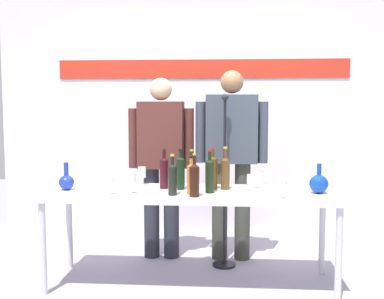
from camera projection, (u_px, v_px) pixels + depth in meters
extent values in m
plane|color=#9A97A9|center=(191.00, 283.00, 3.75)|extent=(10.00, 10.00, 0.00)
cube|color=silver|center=(202.00, 96.00, 5.17)|extent=(4.44, 0.10, 3.00)
cube|color=red|center=(202.00, 69.00, 5.09)|extent=(3.11, 0.01, 0.20)
cube|color=white|center=(191.00, 194.00, 3.68)|extent=(2.25, 0.69, 0.04)
cylinder|color=silver|center=(43.00, 249.00, 3.50)|extent=(0.05, 0.05, 0.70)
cylinder|color=silver|center=(339.00, 255.00, 3.34)|extent=(0.05, 0.05, 0.70)
cylinder|color=silver|center=(69.00, 228.00, 4.09)|extent=(0.05, 0.05, 0.70)
cylinder|color=silver|center=(322.00, 233.00, 3.93)|extent=(0.05, 0.05, 0.70)
sphere|color=#1D3498|center=(66.00, 182.00, 3.73)|extent=(0.12, 0.12, 0.12)
cylinder|color=#1D3498|center=(66.00, 169.00, 3.72)|extent=(0.04, 0.04, 0.11)
sphere|color=#103A9B|center=(319.00, 184.00, 3.58)|extent=(0.14, 0.14, 0.14)
cylinder|color=#103A9B|center=(319.00, 170.00, 3.57)|extent=(0.03, 0.03, 0.09)
cylinder|color=#252730|center=(152.00, 213.00, 4.38)|extent=(0.14, 0.14, 0.83)
cylinder|color=#252730|center=(171.00, 213.00, 4.36)|extent=(0.14, 0.14, 0.83)
cube|color=#4E2622|center=(161.00, 135.00, 4.30)|extent=(0.41, 0.22, 0.60)
cylinder|color=#4E2622|center=(133.00, 138.00, 4.32)|extent=(0.09, 0.09, 0.54)
cylinder|color=#4E2622|center=(189.00, 138.00, 4.29)|extent=(0.09, 0.09, 0.54)
sphere|color=#D6B58C|center=(161.00, 89.00, 4.26)|extent=(0.20, 0.20, 0.20)
cylinder|color=#393B31|center=(220.00, 211.00, 4.33)|extent=(0.14, 0.14, 0.88)
cylinder|color=#393B31|center=(242.00, 211.00, 4.31)|extent=(0.14, 0.14, 0.88)
cube|color=#3A434E|center=(232.00, 129.00, 4.25)|extent=(0.46, 0.22, 0.61)
cylinder|color=#3A434E|center=(201.00, 132.00, 4.27)|extent=(0.09, 0.09, 0.55)
cylinder|color=#3A434E|center=(263.00, 132.00, 4.23)|extent=(0.09, 0.09, 0.55)
sphere|color=#9A6D4A|center=(232.00, 82.00, 4.21)|extent=(0.20, 0.20, 0.20)
cylinder|color=#C86529|center=(191.00, 180.00, 3.55)|extent=(0.07, 0.07, 0.21)
cone|color=#C86529|center=(191.00, 165.00, 3.54)|extent=(0.07, 0.07, 0.03)
cylinder|color=#C86529|center=(191.00, 162.00, 3.53)|extent=(0.03, 0.03, 0.06)
cylinder|color=black|center=(191.00, 157.00, 3.53)|extent=(0.03, 0.03, 0.02)
cylinder|color=black|center=(180.00, 174.00, 3.75)|extent=(0.07, 0.07, 0.24)
cone|color=black|center=(180.00, 158.00, 3.74)|extent=(0.07, 0.07, 0.03)
cylinder|color=black|center=(180.00, 155.00, 3.73)|extent=(0.03, 0.03, 0.06)
cylinder|color=black|center=(180.00, 150.00, 3.73)|extent=(0.03, 0.03, 0.02)
cylinder|color=#193117|center=(192.00, 173.00, 3.92)|extent=(0.07, 0.07, 0.21)
cone|color=#193117|center=(192.00, 159.00, 3.91)|extent=(0.07, 0.07, 0.03)
cylinder|color=#193117|center=(192.00, 156.00, 3.91)|extent=(0.03, 0.03, 0.08)
cylinder|color=gold|center=(192.00, 150.00, 3.91)|extent=(0.03, 0.03, 0.02)
cylinder|color=black|center=(210.00, 178.00, 3.60)|extent=(0.07, 0.07, 0.23)
cone|color=black|center=(210.00, 161.00, 3.59)|extent=(0.07, 0.07, 0.03)
cylinder|color=black|center=(210.00, 157.00, 3.58)|extent=(0.02, 0.02, 0.08)
cylinder|color=#AC1719|center=(210.00, 151.00, 3.58)|extent=(0.03, 0.03, 0.02)
cylinder|color=#360E17|center=(164.00, 174.00, 3.79)|extent=(0.07, 0.07, 0.23)
cone|color=#360E17|center=(164.00, 159.00, 3.77)|extent=(0.07, 0.07, 0.03)
cylinder|color=#360E17|center=(164.00, 156.00, 3.77)|extent=(0.03, 0.03, 0.07)
cylinder|color=black|center=(164.00, 150.00, 3.77)|extent=(0.03, 0.03, 0.02)
cylinder|color=#503719|center=(225.00, 175.00, 3.75)|extent=(0.07, 0.07, 0.23)
cone|color=#503719|center=(225.00, 159.00, 3.74)|extent=(0.07, 0.07, 0.03)
cylinder|color=#503719|center=(225.00, 154.00, 3.73)|extent=(0.03, 0.03, 0.09)
cylinder|color=gold|center=(225.00, 148.00, 3.73)|extent=(0.03, 0.03, 0.02)
cylinder|color=black|center=(194.00, 182.00, 3.45)|extent=(0.07, 0.07, 0.22)
cone|color=black|center=(194.00, 165.00, 3.44)|extent=(0.07, 0.07, 0.03)
cylinder|color=black|center=(194.00, 161.00, 3.43)|extent=(0.02, 0.02, 0.08)
cylinder|color=gold|center=(194.00, 154.00, 3.43)|extent=(0.03, 0.03, 0.02)
cylinder|color=black|center=(172.00, 181.00, 3.51)|extent=(0.07, 0.07, 0.21)
cone|color=black|center=(172.00, 165.00, 3.50)|extent=(0.07, 0.07, 0.03)
cylinder|color=black|center=(172.00, 161.00, 3.49)|extent=(0.03, 0.03, 0.08)
cylinder|color=gold|center=(172.00, 155.00, 3.49)|extent=(0.03, 0.03, 0.02)
cylinder|color=#4B2F0A|center=(213.00, 174.00, 3.76)|extent=(0.07, 0.07, 0.24)
cone|color=#4B2F0A|center=(213.00, 157.00, 3.74)|extent=(0.07, 0.07, 0.03)
cylinder|color=#4B2F0A|center=(213.00, 154.00, 3.74)|extent=(0.02, 0.02, 0.08)
cylinder|color=#A91D22|center=(213.00, 148.00, 3.74)|extent=(0.03, 0.03, 0.02)
cylinder|color=white|center=(110.00, 195.00, 3.53)|extent=(0.06, 0.06, 0.00)
cylinder|color=white|center=(110.00, 191.00, 3.52)|extent=(0.01, 0.01, 0.06)
cylinder|color=white|center=(110.00, 182.00, 3.52)|extent=(0.07, 0.07, 0.07)
cylinder|color=white|center=(132.00, 193.00, 3.59)|extent=(0.06, 0.06, 0.00)
cylinder|color=white|center=(132.00, 189.00, 3.58)|extent=(0.01, 0.01, 0.07)
cylinder|color=white|center=(132.00, 179.00, 3.58)|extent=(0.06, 0.06, 0.08)
cylinder|color=white|center=(142.00, 184.00, 3.98)|extent=(0.06, 0.06, 0.00)
cylinder|color=white|center=(142.00, 181.00, 3.98)|extent=(0.01, 0.01, 0.06)
cylinder|color=white|center=(142.00, 172.00, 3.98)|extent=(0.07, 0.07, 0.09)
cylinder|color=white|center=(280.00, 188.00, 3.82)|extent=(0.05, 0.05, 0.00)
cylinder|color=white|center=(280.00, 183.00, 3.82)|extent=(0.01, 0.01, 0.07)
cylinder|color=white|center=(280.00, 174.00, 3.81)|extent=(0.06, 0.06, 0.09)
cylinder|color=white|center=(250.00, 192.00, 3.66)|extent=(0.05, 0.05, 0.00)
cylinder|color=white|center=(250.00, 188.00, 3.65)|extent=(0.01, 0.01, 0.06)
cylinder|color=white|center=(251.00, 179.00, 3.65)|extent=(0.06, 0.06, 0.07)
cylinder|color=white|center=(282.00, 199.00, 3.37)|extent=(0.06, 0.06, 0.00)
cylinder|color=white|center=(282.00, 194.00, 3.36)|extent=(0.01, 0.01, 0.07)
cylinder|color=white|center=(282.00, 184.00, 3.36)|extent=(0.07, 0.07, 0.07)
cylinder|color=white|center=(268.00, 190.00, 3.73)|extent=(0.06, 0.06, 0.00)
cylinder|color=white|center=(268.00, 185.00, 3.73)|extent=(0.01, 0.01, 0.07)
cylinder|color=white|center=(268.00, 175.00, 3.72)|extent=(0.06, 0.06, 0.08)
cylinder|color=white|center=(259.00, 193.00, 3.59)|extent=(0.06, 0.06, 0.00)
cylinder|color=white|center=(259.00, 188.00, 3.59)|extent=(0.01, 0.01, 0.07)
cylinder|color=white|center=(260.00, 179.00, 3.58)|extent=(0.06, 0.06, 0.08)
cylinder|color=white|center=(256.00, 188.00, 3.81)|extent=(0.06, 0.06, 0.00)
cylinder|color=white|center=(256.00, 184.00, 3.81)|extent=(0.01, 0.01, 0.06)
cylinder|color=white|center=(256.00, 176.00, 3.80)|extent=(0.07, 0.07, 0.08)
cylinder|color=black|center=(224.00, 265.00, 4.15)|extent=(0.20, 0.20, 0.02)
cylinder|color=black|center=(225.00, 185.00, 4.09)|extent=(0.02, 0.02, 1.43)
sphere|color=#232328|center=(225.00, 97.00, 4.02)|extent=(0.06, 0.06, 0.06)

